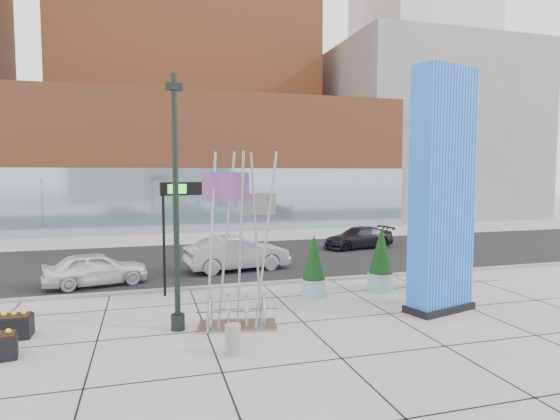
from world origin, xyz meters
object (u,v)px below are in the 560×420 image
object	(u,v)px
blue_pylon	(442,195)
car_silver_mid	(237,254)
concrete_bollard	(233,340)
car_white_west	(96,269)
lamp_post	(176,227)
public_art_sculpture	(238,281)
overhead_street_sign	(183,198)

from	to	relation	value
blue_pylon	car_silver_mid	xyz separation A→B (m)	(-5.30, 8.31, -3.08)
concrete_bollard	car_white_west	world-z (taller)	car_white_west
lamp_post	public_art_sculpture	distance (m)	2.43
overhead_street_sign	car_white_west	xyz separation A→B (m)	(-3.37, 2.42, -2.99)
lamp_post	public_art_sculpture	bearing A→B (deg)	-7.55
lamp_post	concrete_bollard	xyz separation A→B (m)	(1.21, -2.34, -2.65)
public_art_sculpture	lamp_post	bearing A→B (deg)	-176.64
concrete_bollard	car_white_west	bearing A→B (deg)	114.84
concrete_bollard	car_white_west	xyz separation A→B (m)	(-4.07, 8.80, 0.30)
lamp_post	car_silver_mid	size ratio (longest dim) A/B	1.52
lamp_post	car_white_west	world-z (taller)	lamp_post
concrete_bollard	overhead_street_sign	world-z (taller)	overhead_street_sign
blue_pylon	overhead_street_sign	size ratio (longest dim) A/B	1.88
car_white_west	overhead_street_sign	bearing A→B (deg)	-138.14
overhead_street_sign	car_silver_mid	bearing A→B (deg)	42.73
blue_pylon	concrete_bollard	world-z (taller)	blue_pylon
public_art_sculpture	blue_pylon	bearing A→B (deg)	8.97
public_art_sculpture	concrete_bollard	distance (m)	2.39
lamp_post	public_art_sculpture	size ratio (longest dim) A/B	1.41
blue_pylon	overhead_street_sign	xyz separation A→B (m)	(-8.08, 4.51, -0.21)
concrete_bollard	car_silver_mid	xyz separation A→B (m)	(2.08, 10.19, 0.42)
lamp_post	public_art_sculpture	xyz separation A→B (m)	(1.76, -0.23, -1.66)
public_art_sculpture	car_white_west	bearing A→B (deg)	135.52
concrete_bollard	car_white_west	size ratio (longest dim) A/B	0.19
lamp_post	concrete_bollard	size ratio (longest dim) A/B	9.47
car_silver_mid	car_white_west	bearing A→B (deg)	94.57
lamp_post	overhead_street_sign	bearing A→B (deg)	82.74
blue_pylon	concrete_bollard	bearing A→B (deg)	178.31
car_white_west	car_silver_mid	xyz separation A→B (m)	(6.15, 1.39, 0.12)
lamp_post	blue_pylon	bearing A→B (deg)	-3.10
blue_pylon	lamp_post	distance (m)	8.64
overhead_street_sign	lamp_post	bearing A→B (deg)	-108.41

